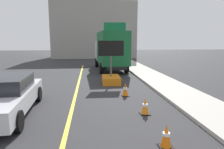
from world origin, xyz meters
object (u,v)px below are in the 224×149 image
pickup_car (3,96)px  traffic_cone_mid_lane (166,136)px  traffic_cone_far_lane (145,106)px  highway_guide_sign (120,34)px  arrow_board_trailer (111,76)px  box_truck (111,50)px  traffic_cone_curbside (125,90)px

pickup_car → traffic_cone_mid_lane: size_ratio=7.82×
traffic_cone_mid_lane → traffic_cone_far_lane: (0.10, 2.38, -0.00)m
pickup_car → traffic_cone_far_lane: bearing=-6.4°
traffic_cone_mid_lane → traffic_cone_far_lane: 2.38m
traffic_cone_mid_lane → traffic_cone_far_lane: bearing=87.6°
pickup_car → highway_guide_sign: bearing=67.9°
arrow_board_trailer → box_truck: size_ratio=0.38×
arrow_board_trailer → traffic_cone_far_lane: 5.72m
highway_guide_sign → traffic_cone_curbside: (-1.93, -14.86, -3.09)m
arrow_board_trailer → traffic_cone_far_lane: bearing=-83.2°
highway_guide_sign → traffic_cone_curbside: size_ratio=7.39×
traffic_cone_curbside → traffic_cone_mid_lane: bearing=-87.8°
pickup_car → traffic_cone_far_lane: size_ratio=7.85×
arrow_board_trailer → traffic_cone_mid_lane: arrow_board_trailer is taller
box_truck → traffic_cone_curbside: size_ratio=10.43×
box_truck → highway_guide_sign: size_ratio=1.41×
arrow_board_trailer → highway_guide_sign: highway_guide_sign is taller
box_truck → traffic_cone_mid_lane: 13.97m
arrow_board_trailer → pickup_car: 6.81m
pickup_car → box_truck: bearing=65.0°
box_truck → traffic_cone_mid_lane: size_ratio=11.17×
pickup_car → highway_guide_sign: size_ratio=0.99×
arrow_board_trailer → traffic_cone_far_lane: size_ratio=4.29×
arrow_board_trailer → traffic_cone_mid_lane: 8.07m
traffic_cone_mid_lane → traffic_cone_far_lane: size_ratio=1.00×
arrow_board_trailer → traffic_cone_curbside: (0.38, -3.13, -0.15)m
pickup_car → arrow_board_trailer: bearing=48.4°
box_truck → traffic_cone_mid_lane: (-0.01, -13.88, -1.54)m
traffic_cone_far_lane → traffic_cone_curbside: 2.56m
highway_guide_sign → traffic_cone_mid_lane: (-1.74, -19.79, -3.11)m
box_truck → traffic_cone_far_lane: size_ratio=11.22×
highway_guide_sign → traffic_cone_far_lane: 17.76m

